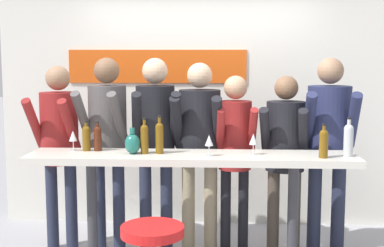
# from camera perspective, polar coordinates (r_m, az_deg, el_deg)

# --- Properties ---
(back_wall) EXTENTS (4.36, 0.12, 2.57)m
(back_wall) POSITION_cam_1_polar(r_m,az_deg,el_deg) (5.91, 0.64, 1.68)
(back_wall) COLOR silver
(back_wall) RESTS_ON ground_plane
(tasting_table) EXTENTS (2.76, 0.52, 1.04)m
(tasting_table) POSITION_cam_1_polar(r_m,az_deg,el_deg) (4.53, -0.05, -5.28)
(tasting_table) COLOR silver
(tasting_table) RESTS_ON ground_plane
(person_far_left) EXTENTS (0.46, 0.58, 1.77)m
(person_far_left) POSITION_cam_1_polar(r_m,az_deg,el_deg) (5.20, -13.99, -1.37)
(person_far_left) COLOR #23283D
(person_far_left) RESTS_ON ground_plane
(person_left) EXTENTS (0.49, 0.61, 1.85)m
(person_left) POSITION_cam_1_polar(r_m,az_deg,el_deg) (5.12, -9.02, -0.82)
(person_left) COLOR #23283D
(person_left) RESTS_ON ground_plane
(person_center_left) EXTENTS (0.49, 0.61, 1.84)m
(person_center_left) POSITION_cam_1_polar(r_m,az_deg,el_deg) (5.06, -3.92, -0.89)
(person_center_left) COLOR #23283D
(person_center_left) RESTS_ON ground_plane
(person_center) EXTENTS (0.49, 0.60, 1.80)m
(person_center) POSITION_cam_1_polar(r_m,az_deg,el_deg) (5.01, 0.80, -1.37)
(person_center) COLOR gray
(person_center) RESTS_ON ground_plane
(person_center_right) EXTENTS (0.38, 0.51, 1.68)m
(person_center_right) POSITION_cam_1_polar(r_m,az_deg,el_deg) (5.01, 4.63, -2.03)
(person_center_right) COLOR black
(person_center_right) RESTS_ON ground_plane
(person_right) EXTENTS (0.49, 0.59, 1.68)m
(person_right) POSITION_cam_1_polar(r_m,az_deg,el_deg) (5.00, 9.89, -2.30)
(person_right) COLOR #473D33
(person_right) RESTS_ON ground_plane
(person_far_right) EXTENTS (0.51, 0.61, 1.85)m
(person_far_right) POSITION_cam_1_polar(r_m,az_deg,el_deg) (5.10, 14.37, -1.10)
(person_far_right) COLOR #23283D
(person_far_right) RESTS_ON ground_plane
(wine_bottle_0) EXTENTS (0.07, 0.07, 0.28)m
(wine_bottle_0) POSITION_cam_1_polar(r_m,az_deg,el_deg) (4.44, 13.87, -1.94)
(wine_bottle_0) COLOR brown
(wine_bottle_0) RESTS_ON tasting_table
(wine_bottle_1) EXTENTS (0.07, 0.07, 0.26)m
(wine_bottle_1) POSITION_cam_1_polar(r_m,az_deg,el_deg) (4.73, -11.20, -1.42)
(wine_bottle_1) COLOR brown
(wine_bottle_1) RESTS_ON tasting_table
(wine_bottle_2) EXTENTS (0.07, 0.07, 0.30)m
(wine_bottle_2) POSITION_cam_1_polar(r_m,az_deg,el_deg) (4.52, -5.08, -1.49)
(wine_bottle_2) COLOR brown
(wine_bottle_2) RESTS_ON tasting_table
(wine_bottle_3) EXTENTS (0.07, 0.07, 0.26)m
(wine_bottle_3) POSITION_cam_1_polar(r_m,az_deg,el_deg) (4.71, -10.03, -1.45)
(wine_bottle_3) COLOR #4C1E0F
(wine_bottle_3) RESTS_ON tasting_table
(wine_bottle_4) EXTENTS (0.07, 0.07, 0.33)m
(wine_bottle_4) POSITION_cam_1_polar(r_m,az_deg,el_deg) (4.51, -3.49, -1.38)
(wine_bottle_4) COLOR brown
(wine_bottle_4) RESTS_ON tasting_table
(wine_bottle_5) EXTENTS (0.08, 0.08, 0.32)m
(wine_bottle_5) POSITION_cam_1_polar(r_m,az_deg,el_deg) (4.56, 16.35, -1.54)
(wine_bottle_5) COLOR #B7BCC1
(wine_bottle_5) RESTS_ON tasting_table
(wine_glass_0) EXTENTS (0.07, 0.07, 0.18)m
(wine_glass_0) POSITION_cam_1_polar(r_m,az_deg,el_deg) (4.39, 1.84, -1.89)
(wine_glass_0) COLOR silver
(wine_glass_0) RESTS_ON tasting_table
(wine_glass_1) EXTENTS (0.07, 0.07, 0.18)m
(wine_glass_1) POSITION_cam_1_polar(r_m,az_deg,el_deg) (4.75, -12.57, -1.37)
(wine_glass_1) COLOR silver
(wine_glass_1) RESTS_ON tasting_table
(wine_glass_2) EXTENTS (0.07, 0.07, 0.18)m
(wine_glass_2) POSITION_cam_1_polar(r_m,az_deg,el_deg) (4.48, 6.56, -1.74)
(wine_glass_2) COLOR silver
(wine_glass_2) RESTS_ON tasting_table
(decorative_vase) EXTENTS (0.13, 0.13, 0.22)m
(decorative_vase) POSITION_cam_1_polar(r_m,az_deg,el_deg) (4.53, -6.36, -2.12)
(decorative_vase) COLOR #1E665B
(decorative_vase) RESTS_ON tasting_table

